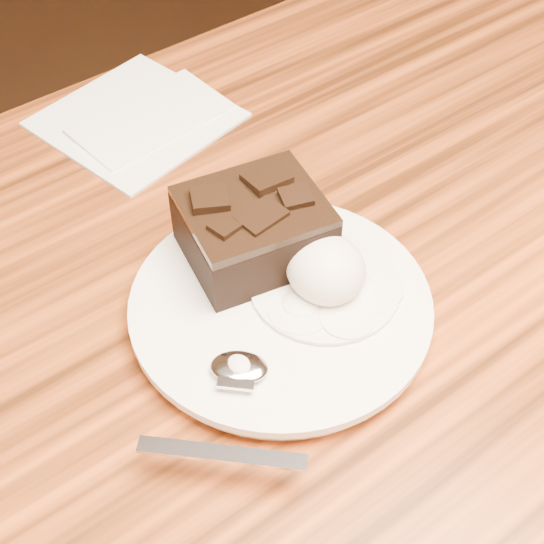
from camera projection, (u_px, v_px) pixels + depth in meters
plate at (280, 309)px, 0.59m from camera, size 0.22×0.22×0.02m
brownie at (254, 232)px, 0.59m from camera, size 0.11×0.10×0.05m
ice_cream_scoop at (326, 269)px, 0.57m from camera, size 0.06×0.06×0.05m
melt_puddle at (325, 286)px, 0.59m from camera, size 0.11×0.11×0.00m
spoon at (239, 369)px, 0.53m from camera, size 0.13×0.13×0.01m
napkin at (136, 118)px, 0.75m from camera, size 0.18×0.18×0.01m
crumb_a at (311, 339)px, 0.55m from camera, size 0.01×0.01×0.00m
crumb_b at (318, 341)px, 0.55m from camera, size 0.01×0.01×0.00m
crumb_c at (281, 322)px, 0.56m from camera, size 0.01×0.00×0.00m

